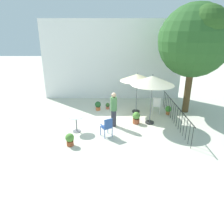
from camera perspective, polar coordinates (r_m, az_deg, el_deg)
name	(u,v)px	position (r m, az deg, el deg)	size (l,w,h in m)	color
ground_plane	(112,123)	(10.89, 0.00, -3.08)	(60.00, 60.00, 0.00)	beige
villa_facade	(112,61)	(14.49, -0.02, 13.80)	(9.33, 0.30, 5.19)	white
terrace_railing	(175,111)	(11.10, 16.79, 0.24)	(0.03, 5.29, 1.01)	black
shade_tree	(195,41)	(12.45, 21.64, 17.56)	(3.95, 3.76, 5.85)	brown
patio_umbrella_0	(137,78)	(11.86, 6.85, 9.23)	(1.94, 1.94, 2.32)	#2D2D2D
patio_umbrella_1	(152,81)	(10.38, 10.88, 8.38)	(2.11, 2.11, 2.54)	#2D2D2D
cafe_table_0	(76,121)	(9.95, -9.71, -2.44)	(0.71, 0.71, 0.78)	silver
patio_chair_0	(156,104)	(12.24, 11.97, 2.07)	(0.53, 0.54, 0.98)	silver
patio_chair_1	(107,126)	(9.38, -1.37, -3.85)	(0.58, 0.58, 0.89)	#2C5095
potted_plant_0	(168,110)	(12.34, 14.97, 0.62)	(0.34, 0.34, 0.50)	#B76230
potted_plant_1	(70,139)	(8.93, -11.41, -7.26)	(0.36, 0.36, 0.55)	#A34C2B
potted_plant_2	(108,106)	(12.77, -1.23, 1.70)	(0.26, 0.25, 0.39)	#C46447
potted_plant_3	(98,105)	(12.59, -3.88, 1.77)	(0.36, 0.36, 0.54)	#CF6A3B
potted_plant_4	(136,118)	(10.84, 6.55, -1.50)	(0.39, 0.39, 0.62)	#AB5232
standing_person	(114,109)	(10.26, 0.42, 0.77)	(0.32, 0.32, 1.73)	#33333D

